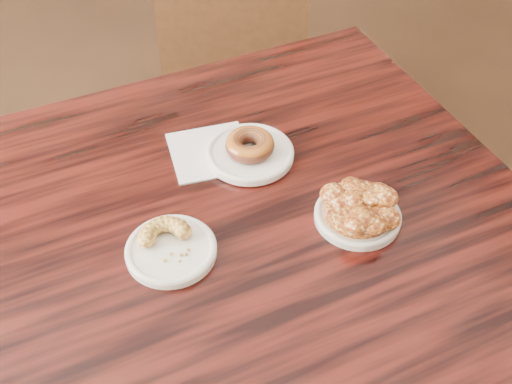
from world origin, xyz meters
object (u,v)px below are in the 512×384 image
object	(u,v)px
cafe_table	(259,340)
glazed_donut	(250,145)
chair_far	(237,52)
apple_fritter	(359,206)
cruller_fragment	(170,243)

from	to	relation	value
cafe_table	glazed_donut	bearing A→B (deg)	71.94
chair_far	apple_fritter	bearing A→B (deg)	104.56
cafe_table	chair_far	bearing A→B (deg)	69.19
glazed_donut	cruller_fragment	bearing A→B (deg)	-135.92
cafe_table	chair_far	xyz separation A→B (m)	(0.23, 0.95, 0.08)
chair_far	glazed_donut	size ratio (longest dim) A/B	9.97
glazed_donut	chair_far	bearing A→B (deg)	75.89
glazed_donut	apple_fritter	distance (m)	0.24
apple_fritter	cruller_fragment	xyz separation A→B (m)	(-0.31, 0.02, -0.01)
cafe_table	glazed_donut	xyz separation A→B (m)	(0.03, 0.15, 0.41)
chair_far	cruller_fragment	world-z (taller)	chair_far
cafe_table	cruller_fragment	distance (m)	0.43
glazed_donut	cafe_table	bearing A→B (deg)	-100.84
cafe_table	chair_far	world-z (taller)	chair_far
chair_far	apple_fritter	size ratio (longest dim) A/B	5.72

